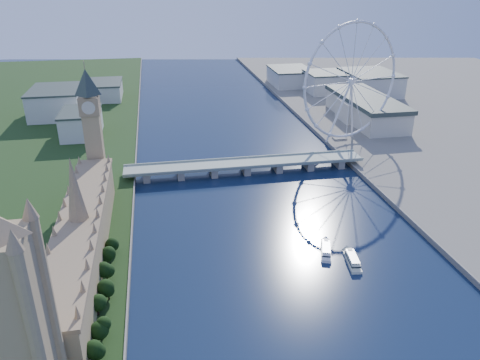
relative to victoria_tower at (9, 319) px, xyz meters
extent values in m
cube|color=tan|center=(0.00, 0.00, -8.49)|extent=(22.00, 22.00, 86.00)
cube|color=tan|center=(7.00, 115.00, -37.49)|extent=(24.00, 200.00, 28.00)
cone|color=#937A59|center=(7.00, 115.00, -1.49)|extent=(12.00, 12.00, 40.00)
cube|color=tan|center=(7.00, 223.00, -11.49)|extent=(13.00, 13.00, 80.00)
cube|color=#937A59|center=(7.00, 223.00, 20.51)|extent=(15.00, 15.00, 14.00)
pyramid|color=#2D3833|center=(7.00, 223.00, 48.51)|extent=(20.02, 20.02, 20.00)
cube|color=gray|center=(135.00, 245.00, -45.99)|extent=(220.00, 22.00, 2.00)
cube|color=gray|center=(45.00, 245.00, -50.74)|extent=(6.00, 20.00, 7.50)
cube|color=gray|center=(75.00, 245.00, -50.74)|extent=(6.00, 20.00, 7.50)
cube|color=gray|center=(105.00, 245.00, -50.74)|extent=(6.00, 20.00, 7.50)
cube|color=gray|center=(135.00, 245.00, -50.74)|extent=(6.00, 20.00, 7.50)
cube|color=gray|center=(165.00, 245.00, -50.74)|extent=(6.00, 20.00, 7.50)
cube|color=gray|center=(195.00, 245.00, -50.74)|extent=(6.00, 20.00, 7.50)
cube|color=gray|center=(225.00, 245.00, -50.74)|extent=(6.00, 20.00, 7.50)
torus|color=silver|center=(255.00, 300.00, 13.51)|extent=(113.60, 39.12, 118.60)
cylinder|color=silver|center=(255.00, 300.00, 13.51)|extent=(7.25, 6.61, 6.00)
cube|color=gray|center=(252.00, 310.00, -50.49)|extent=(14.00, 10.00, 2.00)
cube|color=beige|center=(-25.00, 375.00, -38.49)|extent=(40.00, 60.00, 26.00)
cube|color=beige|center=(-65.00, 465.00, -35.49)|extent=(60.00, 80.00, 32.00)
cube|color=beige|center=(-15.00, 545.00, -40.49)|extent=(50.00, 70.00, 22.00)
cube|color=beige|center=(315.00, 525.00, -37.49)|extent=(60.00, 60.00, 28.00)
cube|color=beige|center=(375.00, 505.00, -36.49)|extent=(70.00, 90.00, 30.00)
cube|color=beige|center=(275.00, 585.00, -39.49)|extent=(60.00, 80.00, 24.00)
camera|label=1|loc=(57.75, -146.47, 114.21)|focal=35.00mm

